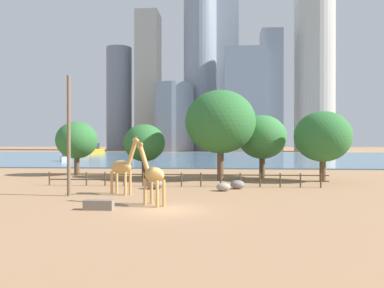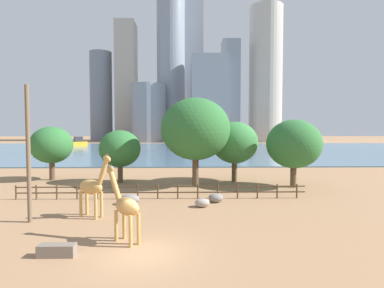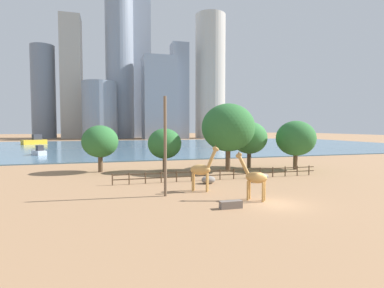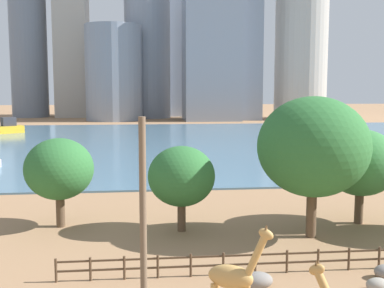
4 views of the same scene
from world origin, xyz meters
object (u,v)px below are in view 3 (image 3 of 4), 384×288
object	(u,v)px
boulder_by_pole	(263,177)
tree_center_broad	(165,144)
giraffe_tall	(254,177)
boat_sailboat	(35,141)
boat_ferry	(39,152)
tree_left_large	(100,142)
boulder_near_fence	(208,180)
tree_right_tall	(228,128)
boulder_small	(260,179)
tree_left_small	(249,138)
utility_pole	(165,147)
feeding_trough	(231,205)
giraffe_companion	(202,170)
tree_right_small	(296,138)

from	to	relation	value
boulder_by_pole	tree_center_broad	world-z (taller)	tree_center_broad
giraffe_tall	boat_sailboat	size ratio (longest dim) A/B	0.51
giraffe_tall	boat_ferry	bearing A→B (deg)	-18.19
tree_center_broad	tree_left_large	bearing A→B (deg)	166.94
boat_ferry	tree_center_broad	bearing A→B (deg)	-171.44
boulder_near_fence	boat_ferry	world-z (taller)	boat_ferry
tree_left_large	tree_right_tall	world-z (taller)	tree_right_tall
boulder_near_fence	tree_center_broad	bearing A→B (deg)	106.35
boulder_near_fence	tree_right_tall	size ratio (longest dim) A/B	0.16
tree_right_tall	boat_sailboat	size ratio (longest dim) A/B	1.17
boulder_small	tree_left_small	size ratio (longest dim) A/B	0.17
utility_pole	feeding_trough	bearing A→B (deg)	-53.13
boulder_small	boulder_near_fence	bearing A→B (deg)	170.50
tree_right_tall	giraffe_companion	bearing A→B (deg)	-123.37
giraffe_tall	tree_left_large	size ratio (longest dim) A/B	0.64
boat_ferry	tree_right_small	bearing A→B (deg)	-156.62
tree_right_tall	boulder_by_pole	bearing A→B (deg)	-78.77
tree_left_large	tree_center_broad	xyz separation A→B (m)	(8.89, -2.06, -0.33)
tree_right_small	feeding_trough	bearing A→B (deg)	-135.98
boulder_small	boat_ferry	world-z (taller)	boat_ferry
tree_right_small	boulder_small	bearing A→B (deg)	-141.70
giraffe_companion	boulder_near_fence	distance (m)	4.48
tree_center_broad	boat_ferry	xyz separation A→B (m)	(-22.50, 30.78, -3.07)
utility_pole	tree_center_broad	xyz separation A→B (m)	(2.80, 15.13, -0.60)
tree_left_small	giraffe_companion	bearing A→B (deg)	-130.64
utility_pole	boat_ferry	xyz separation A→B (m)	(-19.70, 45.91, -3.67)
giraffe_tall	boulder_by_pole	xyz separation A→B (m)	(5.95, 8.98, -1.65)
feeding_trough	tree_left_large	xyz separation A→B (m)	(-10.27, 22.76, 4.05)
giraffe_tall	tree_center_broad	xyz separation A→B (m)	(-4.37, 18.85, 1.98)
giraffe_companion	feeding_trough	world-z (taller)	giraffe_companion
feeding_trough	tree_left_large	bearing A→B (deg)	114.28
tree_left_small	boat_sailboat	size ratio (longest dim) A/B	0.87
tree_left_small	boulder_small	bearing A→B (deg)	-110.89
utility_pole	boat_sailboat	bearing A→B (deg)	108.18
tree_center_broad	boat_ferry	size ratio (longest dim) A/B	1.19
tree_left_large	boulder_small	bearing A→B (deg)	-36.89
giraffe_companion	tree_left_large	world-z (taller)	tree_left_large
giraffe_tall	boat_ferry	size ratio (longest dim) A/B	0.82
tree_center_broad	boat_ferry	bearing A→B (deg)	126.17
giraffe_companion	tree_right_small	bearing A→B (deg)	58.28
giraffe_companion	feeding_trough	xyz separation A→B (m)	(0.27, -6.64, -1.88)
giraffe_companion	tree_center_broad	distance (m)	14.22
boulder_near_fence	boulder_by_pole	bearing A→B (deg)	4.31
utility_pole	boulder_near_fence	xyz separation A→B (m)	(5.85, 4.72, -4.18)
utility_pole	boat_sailboat	world-z (taller)	utility_pole
boulder_small	feeding_trough	bearing A→B (deg)	-129.70
feeding_trough	tree_right_tall	world-z (taller)	tree_right_tall
boulder_small	giraffe_companion	bearing A→B (deg)	-161.70
boulder_small	tree_left_large	world-z (taller)	tree_left_large
boulder_near_fence	boat_ferry	xyz separation A→B (m)	(-25.56, 41.19, 0.51)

